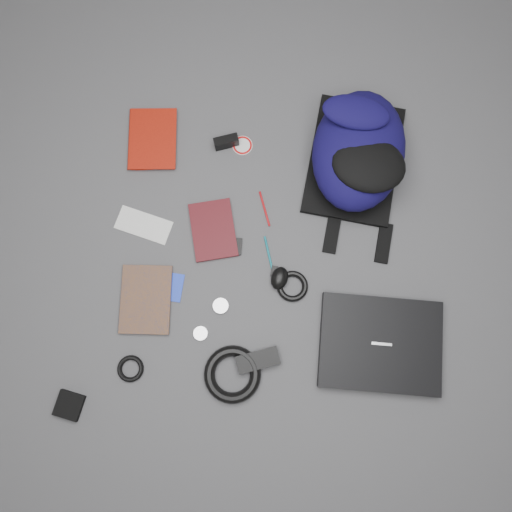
{
  "coord_description": "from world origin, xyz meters",
  "views": [
    {
      "loc": [
        -0.01,
        -0.3,
        1.67
      ],
      "look_at": [
        0.0,
        0.0,
        0.02
      ],
      "focal_mm": 35.0,
      "sensor_mm": 36.0,
      "label": 1
    }
  ],
  "objects_px": {
    "laptop": "(380,344)",
    "compact_camera": "(226,142)",
    "backpack": "(359,151)",
    "textbook_red": "(129,140)",
    "pouch": "(69,405)",
    "mouse": "(279,278)",
    "power_brick": "(258,360)",
    "comic_book": "(121,299)",
    "dvd_case": "(213,230)"
  },
  "relations": [
    {
      "from": "compact_camera",
      "to": "power_brick",
      "type": "relative_size",
      "value": 0.62
    },
    {
      "from": "backpack",
      "to": "textbook_red",
      "type": "height_order",
      "value": "backpack"
    },
    {
      "from": "dvd_case",
      "to": "power_brick",
      "type": "xyz_separation_m",
      "value": [
        0.14,
        -0.44,
        0.01
      ]
    },
    {
      "from": "laptop",
      "to": "power_brick",
      "type": "xyz_separation_m",
      "value": [
        -0.4,
        -0.04,
        -0.0
      ]
    },
    {
      "from": "textbook_red",
      "to": "compact_camera",
      "type": "bearing_deg",
      "value": -2.77
    },
    {
      "from": "mouse",
      "to": "power_brick",
      "type": "bearing_deg",
      "value": -89.11
    },
    {
      "from": "comic_book",
      "to": "compact_camera",
      "type": "xyz_separation_m",
      "value": [
        0.36,
        0.54,
        0.02
      ]
    },
    {
      "from": "comic_book",
      "to": "mouse",
      "type": "xyz_separation_m",
      "value": [
        0.53,
        0.06,
        0.01
      ]
    },
    {
      "from": "laptop",
      "to": "mouse",
      "type": "xyz_separation_m",
      "value": [
        -0.32,
        0.22,
        0.0
      ]
    },
    {
      "from": "pouch",
      "to": "textbook_red",
      "type": "bearing_deg",
      "value": 79.45
    },
    {
      "from": "dvd_case",
      "to": "pouch",
      "type": "height_order",
      "value": "pouch"
    },
    {
      "from": "textbook_red",
      "to": "comic_book",
      "type": "height_order",
      "value": "textbook_red"
    },
    {
      "from": "dvd_case",
      "to": "pouch",
      "type": "distance_m",
      "value": 0.73
    },
    {
      "from": "comic_book",
      "to": "compact_camera",
      "type": "distance_m",
      "value": 0.65
    },
    {
      "from": "laptop",
      "to": "compact_camera",
      "type": "height_order",
      "value": "compact_camera"
    },
    {
      "from": "textbook_red",
      "to": "power_brick",
      "type": "distance_m",
      "value": 0.89
    },
    {
      "from": "compact_camera",
      "to": "mouse",
      "type": "distance_m",
      "value": 0.51
    },
    {
      "from": "backpack",
      "to": "laptop",
      "type": "distance_m",
      "value": 0.64
    },
    {
      "from": "dvd_case",
      "to": "textbook_red",
      "type": "bearing_deg",
      "value": 123.58
    },
    {
      "from": "backpack",
      "to": "laptop",
      "type": "bearing_deg",
      "value": -73.23
    },
    {
      "from": "mouse",
      "to": "pouch",
      "type": "height_order",
      "value": "mouse"
    },
    {
      "from": "dvd_case",
      "to": "mouse",
      "type": "relative_size",
      "value": 2.58
    },
    {
      "from": "compact_camera",
      "to": "power_brick",
      "type": "distance_m",
      "value": 0.76
    },
    {
      "from": "textbook_red",
      "to": "dvd_case",
      "type": "height_order",
      "value": "textbook_red"
    },
    {
      "from": "laptop",
      "to": "compact_camera",
      "type": "relative_size",
      "value": 4.56
    },
    {
      "from": "power_brick",
      "to": "pouch",
      "type": "distance_m",
      "value": 0.62
    },
    {
      "from": "backpack",
      "to": "compact_camera",
      "type": "distance_m",
      "value": 0.46
    },
    {
      "from": "textbook_red",
      "to": "mouse",
      "type": "distance_m",
      "value": 0.72
    },
    {
      "from": "power_brick",
      "to": "textbook_red",
      "type": "bearing_deg",
      "value": 105.94
    },
    {
      "from": "mouse",
      "to": "power_brick",
      "type": "distance_m",
      "value": 0.28
    },
    {
      "from": "laptop",
      "to": "dvd_case",
      "type": "bearing_deg",
      "value": 150.05
    },
    {
      "from": "backpack",
      "to": "textbook_red",
      "type": "relative_size",
      "value": 2.1
    },
    {
      "from": "pouch",
      "to": "compact_camera",
      "type": "bearing_deg",
      "value": 59.74
    },
    {
      "from": "pouch",
      "to": "power_brick",
      "type": "bearing_deg",
      "value": 12.03
    },
    {
      "from": "textbook_red",
      "to": "compact_camera",
      "type": "height_order",
      "value": "compact_camera"
    },
    {
      "from": "laptop",
      "to": "dvd_case",
      "type": "xyz_separation_m",
      "value": [
        -0.54,
        0.4,
        -0.01
      ]
    },
    {
      "from": "dvd_case",
      "to": "pouch",
      "type": "bearing_deg",
      "value": -137.35
    },
    {
      "from": "compact_camera",
      "to": "backpack",
      "type": "bearing_deg",
      "value": -22.63
    },
    {
      "from": "dvd_case",
      "to": "laptop",
      "type": "bearing_deg",
      "value": -44.12
    },
    {
      "from": "power_brick",
      "to": "comic_book",
      "type": "bearing_deg",
      "value": 141.49
    },
    {
      "from": "mouse",
      "to": "comic_book",
      "type": "bearing_deg",
      "value": -156.67
    },
    {
      "from": "textbook_red",
      "to": "laptop",
      "type": "bearing_deg",
      "value": -40.18
    },
    {
      "from": "compact_camera",
      "to": "textbook_red",
      "type": "bearing_deg",
      "value": 163.04
    },
    {
      "from": "power_brick",
      "to": "pouch",
      "type": "height_order",
      "value": "power_brick"
    },
    {
      "from": "compact_camera",
      "to": "pouch",
      "type": "height_order",
      "value": "compact_camera"
    },
    {
      "from": "laptop",
      "to": "compact_camera",
      "type": "bearing_deg",
      "value": 131.03
    },
    {
      "from": "laptop",
      "to": "pouch",
      "type": "distance_m",
      "value": 1.02
    },
    {
      "from": "comic_book",
      "to": "dvd_case",
      "type": "bearing_deg",
      "value": 39.04
    },
    {
      "from": "textbook_red",
      "to": "pouch",
      "type": "distance_m",
      "value": 0.92
    },
    {
      "from": "dvd_case",
      "to": "compact_camera",
      "type": "xyz_separation_m",
      "value": [
        0.05,
        0.31,
        0.02
      ]
    }
  ]
}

